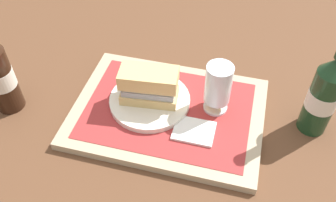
# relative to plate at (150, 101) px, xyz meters

# --- Properties ---
(ground_plane) EXTENTS (3.00, 3.00, 0.00)m
(ground_plane) POSITION_rel_plate_xyz_m (0.05, -0.01, -0.03)
(ground_plane) COLOR brown
(tray) EXTENTS (0.44, 0.32, 0.02)m
(tray) POSITION_rel_plate_xyz_m (0.05, -0.01, -0.02)
(tray) COLOR tan
(tray) RESTS_ON ground_plane
(placemat) EXTENTS (0.38, 0.27, 0.00)m
(placemat) POSITION_rel_plate_xyz_m (0.05, -0.01, -0.01)
(placemat) COLOR #9E2D2D
(placemat) RESTS_ON tray
(plate) EXTENTS (0.19, 0.19, 0.01)m
(plate) POSITION_rel_plate_xyz_m (0.00, 0.00, 0.00)
(plate) COLOR silver
(plate) RESTS_ON placemat
(sandwich) EXTENTS (0.14, 0.08, 0.08)m
(sandwich) POSITION_rel_plate_xyz_m (0.00, 0.00, 0.05)
(sandwich) COLOR tan
(sandwich) RESTS_ON plate
(beer_glass) EXTENTS (0.06, 0.06, 0.12)m
(beer_glass) POSITION_rel_plate_xyz_m (0.15, 0.02, 0.06)
(beer_glass) COLOR silver
(beer_glass) RESTS_ON placemat
(napkin_folded) EXTENTS (0.09, 0.07, 0.01)m
(napkin_folded) POSITION_rel_plate_xyz_m (0.12, -0.06, -0.00)
(napkin_folded) COLOR white
(napkin_folded) RESTS_ON placemat
(beer_bottle) EXTENTS (0.07, 0.07, 0.27)m
(beer_bottle) POSITION_rel_plate_xyz_m (0.37, 0.04, 0.08)
(beer_bottle) COLOR #19381E
(beer_bottle) RESTS_ON ground_plane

